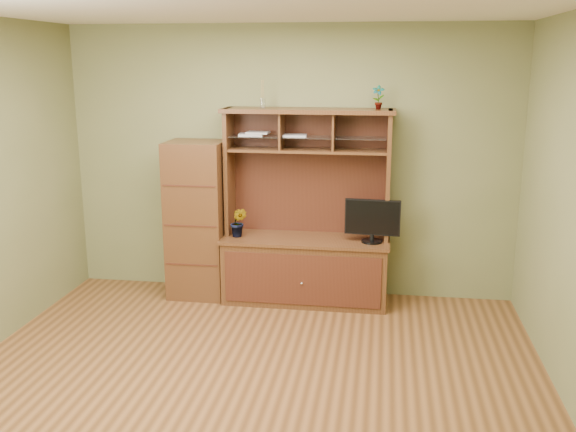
# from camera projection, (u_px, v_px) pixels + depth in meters

# --- Properties ---
(room) EXTENTS (4.54, 4.04, 2.74)m
(room) POSITION_uv_depth(u_px,v_px,m) (248.00, 206.00, 4.52)
(room) COLOR #553318
(room) RESTS_ON ground
(media_hutch) EXTENTS (1.66, 0.61, 1.90)m
(media_hutch) POSITION_uv_depth(u_px,v_px,m) (306.00, 250.00, 6.35)
(media_hutch) COLOR #3F2512
(media_hutch) RESTS_ON room
(monitor) EXTENTS (0.53, 0.20, 0.42)m
(monitor) POSITION_uv_depth(u_px,v_px,m) (372.00, 220.00, 6.09)
(monitor) COLOR black
(monitor) RESTS_ON media_hutch
(orchid_plant) EXTENTS (0.17, 0.14, 0.29)m
(orchid_plant) POSITION_uv_depth(u_px,v_px,m) (239.00, 222.00, 6.30)
(orchid_plant) COLOR #325E20
(orchid_plant) RESTS_ON media_hutch
(top_plant) EXTENTS (0.12, 0.09, 0.22)m
(top_plant) POSITION_uv_depth(u_px,v_px,m) (378.00, 97.00, 5.98)
(top_plant) COLOR #356D26
(top_plant) RESTS_ON media_hutch
(reed_diffuser) EXTENTS (0.05, 0.05, 0.27)m
(reed_diffuser) POSITION_uv_depth(u_px,v_px,m) (262.00, 97.00, 6.14)
(reed_diffuser) COLOR silver
(reed_diffuser) RESTS_ON media_hutch
(magazines) EXTENTS (0.68, 0.20, 0.04)m
(magazines) POSITION_uv_depth(u_px,v_px,m) (267.00, 134.00, 6.21)
(magazines) COLOR silver
(magazines) RESTS_ON media_hutch
(side_cabinet) EXTENTS (0.56, 0.51, 1.58)m
(side_cabinet) POSITION_uv_depth(u_px,v_px,m) (198.00, 220.00, 6.45)
(side_cabinet) COLOR #3F2512
(side_cabinet) RESTS_ON room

